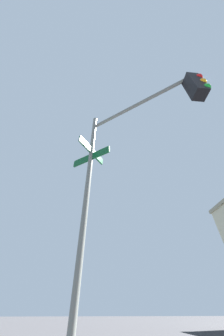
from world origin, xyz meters
The scene contains 1 object.
traffic_signal_near centered at (-5.90, -5.60, 4.15)m, with size 2.21×2.91×5.87m.
Camera 1 is at (-3.50, -6.35, 1.23)m, focal length 18.02 mm.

